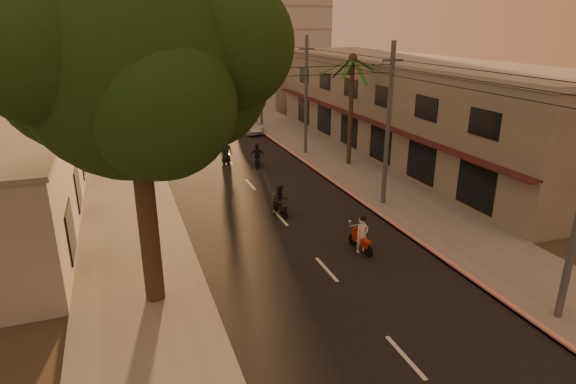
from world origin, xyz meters
name	(u,v)px	position (x,y,z in m)	size (l,w,h in m)	color
ground	(348,293)	(0.00, 0.00, 0.00)	(160.00, 160.00, 0.00)	#383023
road	(229,161)	(0.00, 20.00, 0.01)	(10.00, 140.00, 0.02)	black
sidewalk_right	(320,152)	(7.50, 20.00, 0.06)	(5.00, 140.00, 0.12)	slate
sidewalk_left	(125,170)	(-7.50, 20.00, 0.06)	(5.00, 140.00, 0.12)	slate
curb_stripe	(317,171)	(5.10, 15.00, 0.10)	(0.20, 60.00, 0.20)	red
shophouse_row	(407,106)	(13.95, 18.00, 3.65)	(8.80, 34.20, 7.30)	gray
broadleaf_tree	(144,68)	(-6.61, 2.14, 8.48)	(9.60, 8.70, 12.10)	black
palm_tree	(353,64)	(8.00, 16.00, 7.15)	(5.00, 5.00, 8.20)	black
utility_poles	(306,69)	(6.20, 20.00, 6.54)	(1.20, 48.26, 9.00)	#38383A
filler_right	(290,79)	(14.00, 45.00, 3.00)	(8.00, 14.00, 6.00)	gray
filler_left_near	(41,112)	(-14.00, 34.00, 2.20)	(8.00, 14.00, 4.40)	gray
filler_left_far	(57,77)	(-14.00, 52.00, 3.50)	(8.00, 14.00, 7.00)	gray
scooter_red	(362,236)	(2.17, 3.04, 0.79)	(0.76, 1.83, 1.80)	black
scooter_mid_a	(281,201)	(0.14, 8.41, 0.80)	(0.91, 1.80, 1.77)	black
scooter_mid_b	(257,156)	(1.58, 17.86, 0.79)	(1.18, 1.74, 1.75)	black
scooter_far_a	(226,152)	(-0.33, 19.49, 0.88)	(0.94, 2.00, 1.97)	black
parked_car	(249,126)	(4.06, 28.94, 0.67)	(1.83, 4.17, 1.33)	#9C9DA3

